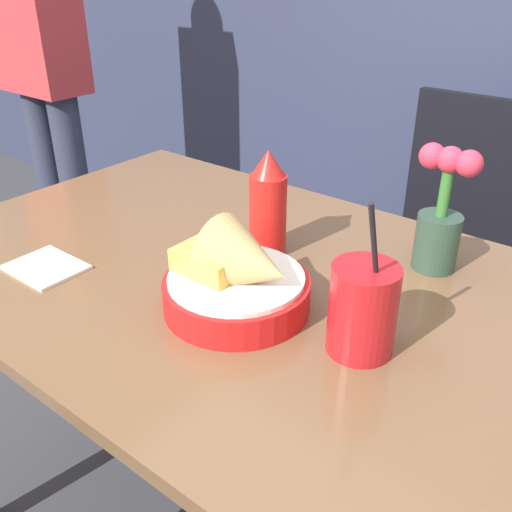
{
  "coord_description": "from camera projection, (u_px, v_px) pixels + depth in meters",
  "views": [
    {
      "loc": [
        0.5,
        -0.64,
        1.25
      ],
      "look_at": [
        0.01,
        -0.03,
        0.82
      ],
      "focal_mm": 40.0,
      "sensor_mm": 36.0,
      "label": 1
    }
  ],
  "objects": [
    {
      "name": "food_basket",
      "position": [
        240.0,
        280.0,
        0.85
      ],
      "size": [
        0.22,
        0.22,
        0.15
      ],
      "color": "red",
      "rests_on": "dining_table"
    },
    {
      "name": "napkin",
      "position": [
        46.0,
        267.0,
        0.98
      ],
      "size": [
        0.13,
        0.1,
        0.01
      ],
      "color": "white",
      "rests_on": "dining_table"
    },
    {
      "name": "drink_cup",
      "position": [
        362.0,
        312.0,
        0.76
      ],
      "size": [
        0.09,
        0.09,
        0.23
      ],
      "color": "red",
      "rests_on": "dining_table"
    },
    {
      "name": "ketchup_bottle",
      "position": [
        268.0,
        205.0,
        0.99
      ],
      "size": [
        0.07,
        0.07,
        0.19
      ],
      "color": "red",
      "rests_on": "dining_table"
    },
    {
      "name": "flower_vase",
      "position": [
        441.0,
        217.0,
        0.94
      ],
      "size": [
        0.1,
        0.07,
        0.22
      ],
      "color": "#2D4738",
      "rests_on": "dining_table"
    },
    {
      "name": "person_standing",
      "position": [
        40.0,
        47.0,
        1.99
      ],
      "size": [
        0.32,
        0.18,
        1.64
      ],
      "color": "#2D3347",
      "rests_on": "ground_plane"
    },
    {
      "name": "chair_far_window",
      "position": [
        458.0,
        237.0,
        1.6
      ],
      "size": [
        0.4,
        0.4,
        0.91
      ],
      "color": "black",
      "rests_on": "ground_plane"
    },
    {
      "name": "dining_table",
      "position": [
        260.0,
        330.0,
        1.0
      ],
      "size": [
        1.3,
        0.77,
        0.76
      ],
      "color": "brown",
      "rests_on": "ground_plane"
    }
  ]
}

